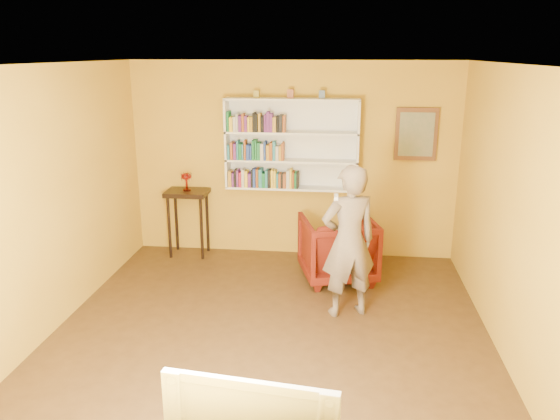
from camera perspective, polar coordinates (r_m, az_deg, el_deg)
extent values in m
cube|color=#402A14|center=(5.74, -1.16, -13.75)|extent=(5.30, 5.80, 0.12)
cube|color=gold|center=(7.61, 1.33, 5.21)|extent=(5.30, 0.04, 2.70)
cube|color=gold|center=(2.89, -8.25, -14.25)|extent=(5.30, 0.04, 2.70)
cube|color=gold|center=(5.92, -23.57, 0.61)|extent=(0.04, 5.80, 2.70)
cube|color=gold|center=(5.37, 23.50, -0.89)|extent=(0.04, 5.80, 2.70)
cube|color=silver|center=(4.97, -1.35, 15.34)|extent=(5.30, 5.80, 0.06)
cube|color=white|center=(7.53, 1.32, 7.02)|extent=(1.80, 0.03, 1.20)
cube|color=white|center=(7.54, -5.54, 6.96)|extent=(0.03, 0.28, 1.20)
cube|color=white|center=(7.37, 8.13, 6.67)|extent=(0.03, 0.28, 1.20)
cube|color=white|center=(7.52, 1.20, 2.35)|extent=(1.80, 0.28, 0.03)
cube|color=white|center=(7.44, 1.21, 5.19)|extent=(1.80, 0.28, 0.03)
cube|color=white|center=(7.38, 1.23, 8.09)|extent=(1.80, 0.28, 0.03)
cube|color=white|center=(7.33, 1.25, 11.49)|extent=(1.80, 0.28, 0.03)
cube|color=#B58524|center=(7.57, -5.18, 3.32)|extent=(0.04, 0.15, 0.22)
cube|color=#66297D|center=(7.58, -4.85, 3.26)|extent=(0.03, 0.18, 0.19)
cube|color=black|center=(7.55, -4.63, 3.37)|extent=(0.03, 0.14, 0.24)
cube|color=#66297D|center=(7.55, -4.37, 3.38)|extent=(0.03, 0.16, 0.24)
cube|color=#BA1C34|center=(7.55, -4.09, 3.26)|extent=(0.03, 0.17, 0.20)
cube|color=beige|center=(7.53, -3.82, 3.39)|extent=(0.04, 0.15, 0.24)
cube|color=yellow|center=(7.53, -3.49, 3.32)|extent=(0.04, 0.16, 0.22)
cube|color=#66297D|center=(7.53, -3.14, 3.19)|extent=(0.04, 0.16, 0.19)
cube|color=black|center=(7.51, -2.89, 3.37)|extent=(0.02, 0.16, 0.24)
cube|color=#223C9F|center=(7.50, -2.64, 3.41)|extent=(0.03, 0.15, 0.26)
cube|color=#95481B|center=(7.50, -2.34, 3.42)|extent=(0.03, 0.16, 0.26)
cube|color=teal|center=(7.51, -1.99, 3.41)|extent=(0.04, 0.19, 0.25)
cube|color=#176A35|center=(7.49, -1.67, 3.19)|extent=(0.04, 0.16, 0.20)
cube|color=teal|center=(7.49, -1.37, 3.34)|extent=(0.03, 0.17, 0.24)
cube|color=black|center=(7.48, -1.09, 3.33)|extent=(0.03, 0.17, 0.24)
cube|color=yellow|center=(7.48, -0.78, 3.34)|extent=(0.03, 0.17, 0.25)
cube|color=yellow|center=(7.46, -0.51, 3.28)|extent=(0.03, 0.14, 0.24)
cube|color=teal|center=(7.48, -0.23, 3.16)|extent=(0.02, 0.18, 0.20)
cube|color=#95481B|center=(7.46, 0.00, 3.13)|extent=(0.03, 0.15, 0.20)
cube|color=black|center=(7.47, 0.26, 3.12)|extent=(0.03, 0.17, 0.19)
cube|color=#95481B|center=(7.47, 0.53, 3.14)|extent=(0.04, 0.18, 0.20)
cube|color=beige|center=(7.45, 0.88, 3.30)|extent=(0.04, 0.16, 0.25)
cube|color=yellow|center=(7.43, 1.16, 3.33)|extent=(0.03, 0.14, 0.26)
cube|color=#95481B|center=(7.45, 1.41, 3.22)|extent=(0.02, 0.17, 0.23)
cube|color=#176A35|center=(7.45, 1.66, 3.17)|extent=(0.02, 0.18, 0.21)
cube|color=black|center=(7.45, 1.87, 3.18)|extent=(0.02, 0.19, 0.22)
cube|color=teal|center=(7.50, -5.29, 6.09)|extent=(0.03, 0.17, 0.20)
cube|color=#95481B|center=(7.49, -5.00, 6.22)|extent=(0.03, 0.17, 0.23)
cube|color=#66297D|center=(7.49, -4.65, 6.17)|extent=(0.04, 0.19, 0.22)
cube|color=teal|center=(7.47, -4.37, 6.31)|extent=(0.02, 0.17, 0.26)
cube|color=#176A35|center=(7.46, -4.12, 6.14)|extent=(0.03, 0.15, 0.22)
cube|color=teal|center=(7.47, -3.83, 6.14)|extent=(0.02, 0.18, 0.21)
cube|color=#95481B|center=(7.44, -3.62, 6.30)|extent=(0.03, 0.15, 0.26)
cube|color=#223C9F|center=(7.45, -3.30, 6.09)|extent=(0.04, 0.16, 0.21)
cube|color=#223C9F|center=(7.44, -3.01, 6.06)|extent=(0.02, 0.15, 0.20)
cube|color=#176A35|center=(7.44, -2.75, 6.32)|extent=(0.03, 0.18, 0.26)
cube|color=#176A35|center=(7.43, -2.49, 6.32)|extent=(0.02, 0.16, 0.27)
cube|color=#176A35|center=(7.42, -2.19, 6.19)|extent=(0.04, 0.16, 0.24)
cube|color=beige|center=(7.42, -1.83, 6.15)|extent=(0.04, 0.18, 0.22)
cube|color=#223C9F|center=(7.42, -1.53, 6.24)|extent=(0.03, 0.19, 0.25)
cube|color=#B58524|center=(7.40, -1.24, 6.05)|extent=(0.04, 0.15, 0.21)
cube|color=#95481B|center=(7.41, -0.89, 6.19)|extent=(0.04, 0.18, 0.24)
cube|color=teal|center=(7.39, -0.58, 6.23)|extent=(0.04, 0.15, 0.26)
cube|color=beige|center=(7.39, -0.25, 5.99)|extent=(0.04, 0.15, 0.20)
cube|color=#B58524|center=(7.38, 0.05, 6.00)|extent=(0.03, 0.15, 0.20)
cube|color=#95481B|center=(7.39, 0.31, 6.16)|extent=(0.03, 0.18, 0.24)
cube|color=#176A35|center=(7.45, -5.36, 9.23)|extent=(0.03, 0.18, 0.27)
cube|color=yellow|center=(7.45, -5.04, 8.95)|extent=(0.04, 0.19, 0.19)
cube|color=beige|center=(7.42, -4.71, 8.96)|extent=(0.04, 0.14, 0.20)
cube|color=beige|center=(7.42, -4.42, 9.12)|extent=(0.03, 0.17, 0.24)
cube|color=#66297D|center=(7.40, -4.15, 9.01)|extent=(0.04, 0.15, 0.21)
cube|color=#95481B|center=(7.40, -3.83, 9.12)|extent=(0.03, 0.15, 0.24)
cube|color=#66297D|center=(7.39, -3.53, 9.00)|extent=(0.04, 0.14, 0.21)
cube|color=yellow|center=(7.40, -3.20, 8.96)|extent=(0.03, 0.18, 0.19)
cube|color=#B58524|center=(7.38, -2.95, 8.97)|extent=(0.03, 0.15, 0.20)
cube|color=black|center=(7.38, -2.68, 9.17)|extent=(0.03, 0.17, 0.25)
cube|color=black|center=(7.36, -2.42, 9.07)|extent=(0.03, 0.15, 0.23)
cube|color=#B58524|center=(7.36, -2.11, 9.12)|extent=(0.03, 0.15, 0.24)
cube|color=black|center=(7.35, -1.80, 8.98)|extent=(0.04, 0.15, 0.21)
cube|color=#66297D|center=(7.35, -1.51, 9.07)|extent=(0.02, 0.16, 0.23)
cube|color=#66297D|center=(7.34, -1.22, 9.21)|extent=(0.04, 0.15, 0.27)
cube|color=#66297D|center=(7.34, -0.89, 9.11)|extent=(0.04, 0.15, 0.24)
cube|color=#B58524|center=(7.34, -0.54, 8.93)|extent=(0.04, 0.16, 0.20)
cube|color=black|center=(7.33, -0.21, 8.98)|extent=(0.03, 0.16, 0.21)
cube|color=black|center=(7.34, 0.13, 9.04)|extent=(0.04, 0.18, 0.22)
cube|color=#95481B|center=(7.33, 0.46, 9.01)|extent=(0.03, 0.17, 0.22)
cube|color=olive|center=(7.38, -2.47, 12.01)|extent=(0.07, 0.07, 0.10)
cube|color=brown|center=(7.33, 1.10, 12.05)|extent=(0.08, 0.08, 0.11)
cube|color=slate|center=(7.30, 4.40, 11.96)|extent=(0.08, 0.08, 0.11)
cube|color=#593219|center=(7.52, 14.04, 7.69)|extent=(0.55, 0.04, 0.70)
cube|color=gray|center=(7.50, 14.07, 7.66)|extent=(0.45, 0.02, 0.58)
cylinder|color=black|center=(7.76, -11.49, -1.84)|extent=(0.04, 0.04, 0.88)
cylinder|color=black|center=(7.64, -8.20, -1.98)|extent=(0.04, 0.04, 0.88)
cylinder|color=black|center=(8.07, -10.77, -1.11)|extent=(0.04, 0.04, 0.88)
cylinder|color=black|center=(7.94, -7.59, -1.23)|extent=(0.04, 0.04, 0.88)
cube|color=black|center=(7.72, -9.68, 1.80)|extent=(0.58, 0.44, 0.06)
cylinder|color=maroon|center=(7.71, -9.70, 2.09)|extent=(0.11, 0.11, 0.02)
cylinder|color=maroon|center=(7.69, -9.72, 2.65)|extent=(0.03, 0.03, 0.14)
ellipsoid|color=maroon|center=(7.67, -9.76, 3.48)|extent=(0.14, 0.14, 0.09)
cylinder|color=#FFE0AE|center=(7.65, -9.24, 3.43)|extent=(0.01, 0.01, 0.11)
cylinder|color=#FFE0AE|center=(7.70, -9.29, 3.52)|extent=(0.01, 0.01, 0.11)
cylinder|color=#FFE0AE|center=(7.74, -9.61, 3.56)|extent=(0.01, 0.01, 0.11)
cylinder|color=#FFE0AE|center=(7.73, -10.02, 3.53)|extent=(0.01, 0.01, 0.11)
cylinder|color=#FFE0AE|center=(7.69, -10.28, 3.45)|extent=(0.01, 0.01, 0.11)
cylinder|color=#FFE0AE|center=(7.63, -10.24, 3.36)|extent=(0.01, 0.01, 0.11)
cylinder|color=#FFE0AE|center=(7.60, -9.91, 3.32)|extent=(0.01, 0.01, 0.11)
cylinder|color=#FFE0AE|center=(7.61, -9.50, 3.35)|extent=(0.01, 0.01, 0.11)
imported|color=#4E0905|center=(6.96, 6.04, -3.99)|extent=(1.08, 1.10, 0.82)
imported|color=#6D5D50|center=(5.91, 7.19, -3.30)|extent=(0.72, 0.60, 1.69)
cube|color=white|center=(5.54, 5.89, 1.36)|extent=(0.04, 0.15, 0.04)
imported|color=black|center=(3.39, -2.71, -20.61)|extent=(1.03, 0.25, 0.59)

